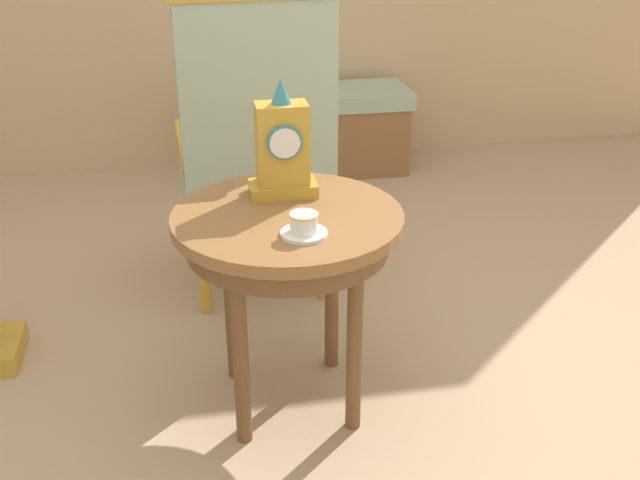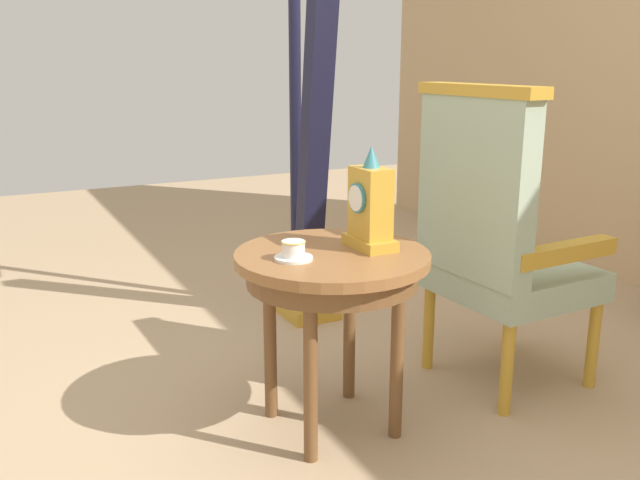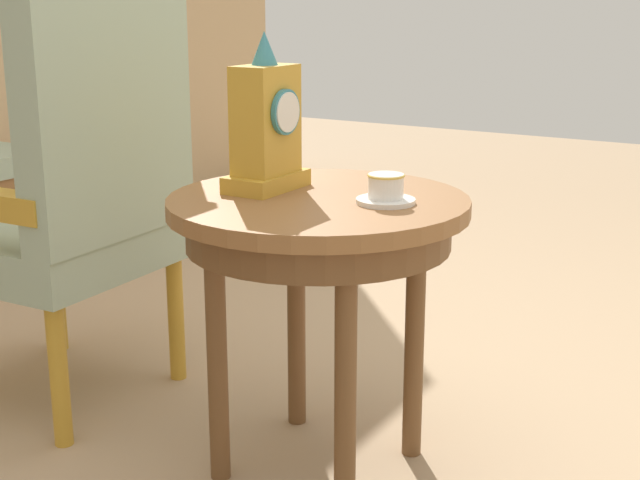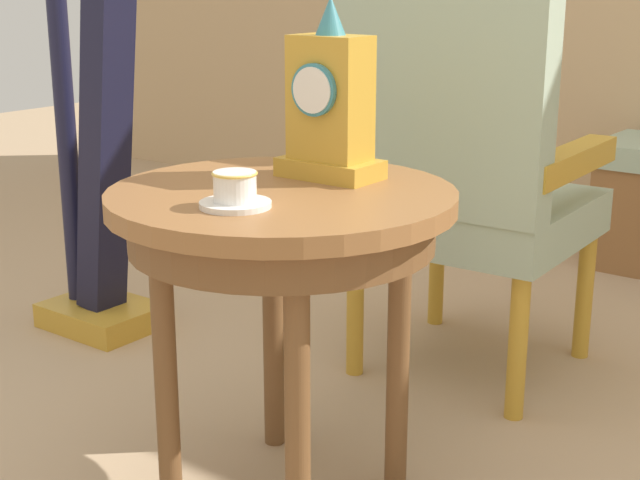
{
  "view_description": "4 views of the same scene",
  "coord_description": "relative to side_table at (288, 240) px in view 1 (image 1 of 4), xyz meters",
  "views": [
    {
      "loc": [
        -0.3,
        -1.87,
        1.44
      ],
      "look_at": [
        0.06,
        0.03,
        0.51
      ],
      "focal_mm": 42.44,
      "sensor_mm": 36.0,
      "label": 1
    },
    {
      "loc": [
        1.84,
        -1.02,
        1.23
      ],
      "look_at": [
        -0.11,
        -0.01,
        0.64
      ],
      "focal_mm": 38.62,
      "sensor_mm": 36.0,
      "label": 2
    },
    {
      "loc": [
        -1.62,
        -0.97,
        1.03
      ],
      "look_at": [
        -0.08,
        -0.04,
        0.54
      ],
      "focal_mm": 50.95,
      "sensor_mm": 36.0,
      "label": 3
    },
    {
      "loc": [
        1.0,
        -1.28,
        1.0
      ],
      "look_at": [
        -0.05,
        0.12,
        0.49
      ],
      "focal_mm": 52.49,
      "sensor_mm": 36.0,
      "label": 4
    }
  ],
  "objects": [
    {
      "name": "armchair",
      "position": [
        -0.01,
        0.69,
        0.05
      ],
      "size": [
        0.56,
        0.55,
        1.14
      ],
      "color": "#9EB299",
      "rests_on": "ground"
    },
    {
      "name": "ground_plane",
      "position": [
        0.04,
        0.01,
        -0.54
      ],
      "size": [
        10.0,
        10.0,
        0.0
      ],
      "primitive_type": "plane",
      "color": "tan"
    },
    {
      "name": "window_bench",
      "position": [
        0.41,
        1.96,
        -0.32
      ],
      "size": [
        1.04,
        0.4,
        0.44
      ],
      "color": "#9EB299",
      "rests_on": "ground"
    },
    {
      "name": "side_table",
      "position": [
        0.0,
        0.0,
        0.0
      ],
      "size": [
        0.63,
        0.63,
        0.62
      ],
      "color": "brown",
      "rests_on": "ground"
    },
    {
      "name": "teacup_left",
      "position": [
        0.02,
        -0.15,
        0.11
      ],
      "size": [
        0.12,
        0.12,
        0.06
      ],
      "color": "white",
      "rests_on": "side_table"
    },
    {
      "name": "mantel_clock",
      "position": [
        0.01,
        0.13,
        0.22
      ],
      "size": [
        0.19,
        0.11,
        0.34
      ],
      "color": "gold",
      "rests_on": "side_table"
    }
  ]
}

